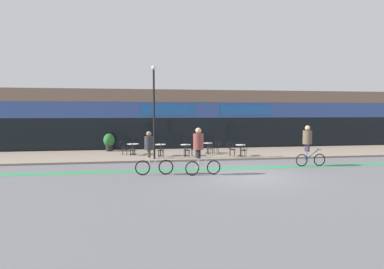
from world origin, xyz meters
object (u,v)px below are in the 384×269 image
Objects in this scene: planter_pot at (109,141)px; cyclist_0 at (151,151)px; cyclist_2 at (199,147)px; cafe_chair_4_side at (231,148)px; cafe_chair_2_side at (195,148)px; cafe_chair_1_near at (161,149)px; bistro_table_2 at (186,148)px; bistro_table_4 at (241,148)px; cyclist_1 at (308,142)px; cafe_chair_4_near at (244,149)px; cafe_chair_2_near at (187,149)px; lamp_post at (154,106)px; bistro_table_3 at (208,146)px; cafe_chair_0_side at (123,147)px; cafe_chair_3_side at (217,146)px; bistro_table_0 at (133,147)px; cafe_chair_0_near at (132,148)px; cafe_chair_3_near at (210,147)px; bistro_table_1 at (160,148)px.

cyclist_0 reaches higher than planter_pot.
planter_pot is at bearing 115.12° from cyclist_2.
cafe_chair_2_side is at bearing 172.72° from cafe_chair_4_side.
cafe_chair_1_near is 4.49m from cafe_chair_4_side.
bistro_table_2 is 3.56m from bistro_table_4.
cafe_chair_4_side is 8.93m from planter_pot.
cyclist_1 reaches higher than cafe_chair_4_side.
cafe_chair_2_near is at bearing 78.01° from cafe_chair_4_near.
bistro_table_2 is at bearing 68.45° from cafe_chair_4_near.
lamp_post is at bearing 16.69° from cafe_chair_2_side.
bistro_table_4 is at bearing -39.86° from bistro_table_3.
cafe_chair_2_side and cafe_chair_4_side have the same top height.
cafe_chair_1_near is 5.17m from cafe_chair_4_near.
cafe_chair_0_side is at bearing 69.75° from cafe_chair_4_near.
cafe_chair_3_side is 0.16× the size of lamp_post.
bistro_table_0 is 0.63m from cafe_chair_0_side.
lamp_post is 2.71× the size of cyclist_0.
cafe_chair_4_side is at bearing 162.66° from cafe_chair_2_side.
cafe_chair_0_near reaches higher than bistro_table_4.
cafe_chair_3_side is at bearing -6.45° from cafe_chair_0_side.
bistro_table_0 is at bearing 56.43° from cafe_chair_2_near.
cafe_chair_3_side is at bearing 24.28° from lamp_post.
bistro_table_0 is at bearing 40.10° from cafe_chair_1_near.
bistro_table_3 is at bearing -82.73° from cafe_chair_0_near.
cafe_chair_3_near is at bearing 47.11° from cafe_chair_4_near.
cyclist_0 is at bearing 146.87° from cafe_chair_2_near.
cafe_chair_2_near is at bearing 42.04° from cafe_chair_2_side.
cafe_chair_3_side and cafe_chair_4_near have the same top height.
cyclist_1 is (11.39, -7.28, 0.51)m from planter_pot.
planter_pot reaches higher than cafe_chair_0_near.
bistro_table_0 is at bearing 122.57° from lamp_post.
cafe_chair_2_near is 1.00× the size of cafe_chair_3_side.
bistro_table_4 is 1.96m from cafe_chair_3_side.
cafe_chair_2_near is at bearing -105.05° from cafe_chair_1_near.
cafe_chair_0_side is 0.40× the size of cyclist_1.
bistro_table_2 is at bearing -20.93° from cafe_chair_0_side.
cafe_chair_2_near is at bearing -106.45° from cafe_chair_0_near.
cafe_chair_4_side is at bearing -9.41° from bistro_table_1.
lamp_post reaches higher than cafe_chair_3_near.
cafe_chair_4_near is 0.71× the size of planter_pot.
cyclist_0 reaches higher than cafe_chair_2_near.
cyclist_0 is at bearing -166.31° from cafe_chair_0_near.
cafe_chair_0_near reaches higher than bistro_table_3.
bistro_table_3 is at bearing -52.01° from cafe_chair_2_near.
cafe_chair_0_side and cafe_chair_1_near have the same top height.
bistro_table_3 is 0.80× the size of cafe_chair_4_near.
cyclist_0 is (-5.19, -4.53, 0.51)m from cafe_chair_4_side.
cafe_chair_3_near is at bearing -165.68° from cafe_chair_2_side.
cafe_chair_2_side is 3.12m from cafe_chair_4_near.
cyclist_2 is (3.35, -6.02, 0.69)m from cafe_chair_0_near.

